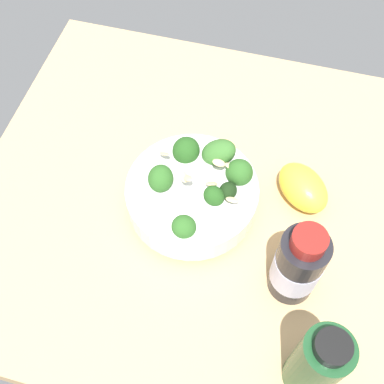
# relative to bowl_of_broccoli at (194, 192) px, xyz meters

# --- Properties ---
(ground_plane) EXTENTS (0.60, 0.60, 0.04)m
(ground_plane) POSITION_rel_bowl_of_broccoli_xyz_m (-0.02, -0.02, -0.06)
(ground_plane) COLOR tan
(bowl_of_broccoli) EXTENTS (0.18, 0.18, 0.09)m
(bowl_of_broccoli) POSITION_rel_bowl_of_broccoli_xyz_m (0.00, 0.00, 0.00)
(bowl_of_broccoli) COLOR white
(bowl_of_broccoli) RESTS_ON ground_plane
(lemon_wedge) EXTENTS (0.10, 0.10, 0.05)m
(lemon_wedge) POSITION_rel_bowl_of_broccoli_xyz_m (-0.05, 0.14, -0.01)
(lemon_wedge) COLOR yellow
(lemon_wedge) RESTS_ON ground_plane
(bottle_tall) EXTENTS (0.05, 0.05, 0.14)m
(bottle_tall) POSITION_rel_bowl_of_broccoli_xyz_m (0.19, 0.18, 0.03)
(bottle_tall) COLOR #194723
(bottle_tall) RESTS_ON ground_plane
(bottle_short) EXTENTS (0.06, 0.06, 0.14)m
(bottle_short) POSITION_rel_bowl_of_broccoli_xyz_m (0.08, 0.15, 0.02)
(bottle_short) COLOR black
(bottle_short) RESTS_ON ground_plane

